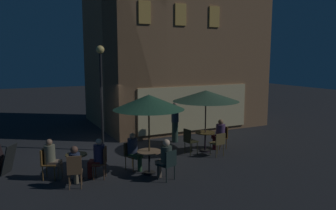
{
  "coord_description": "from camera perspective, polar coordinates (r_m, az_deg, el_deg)",
  "views": [
    {
      "loc": [
        -3.18,
        -12.29,
        3.66
      ],
      "look_at": [
        2.52,
        -0.8,
        1.79
      ],
      "focal_mm": 35.44,
      "sensor_mm": 36.0,
      "label": 1
    }
  ],
  "objects": [
    {
      "name": "cafe_chair_3",
      "position": [
        12.51,
        3.66,
        -5.9
      ],
      "size": [
        0.47,
        0.47,
        0.98
      ],
      "rotation": [
        0.0,
        0.0,
        0.14
      ],
      "color": "black",
      "rests_on": "ground"
    },
    {
      "name": "cafe_chair_0",
      "position": [
        11.01,
        -6.45,
        -8.16
      ],
      "size": [
        0.55,
        0.55,
        0.9
      ],
      "rotation": [
        0.0,
        0.0,
        -1.08
      ],
      "color": "brown",
      "rests_on": "ground"
    },
    {
      "name": "cafe_chair_6",
      "position": [
        10.73,
        -20.13,
        -9.03
      ],
      "size": [
        0.58,
        0.58,
        0.92
      ],
      "rotation": [
        0.0,
        0.0,
        -0.43
      ],
      "color": "brown",
      "rests_on": "ground"
    },
    {
      "name": "cafe_building",
      "position": [
        16.92,
        -1.51,
        9.12
      ],
      "size": [
        8.29,
        6.55,
        7.81
      ],
      "color": "#976C48",
      "rests_on": "ground"
    },
    {
      "name": "patron_seated_2",
      "position": [
        13.39,
        8.85,
        -4.63
      ],
      "size": [
        0.55,
        0.38,
        1.2
      ],
      "rotation": [
        0.0,
        0.0,
        -3.09
      ],
      "color": "#52151B",
      "rests_on": "ground"
    },
    {
      "name": "street_lamp_near_corner",
      "position": [
        12.96,
        -11.45,
        4.32
      ],
      "size": [
        0.31,
        0.31,
        4.08
      ],
      "color": "black",
      "rests_on": "ground"
    },
    {
      "name": "cafe_chair_4",
      "position": [
        12.41,
        8.68,
        -6.3
      ],
      "size": [
        0.47,
        0.47,
        0.89
      ],
      "rotation": [
        0.0,
        0.0,
        1.66
      ],
      "color": "brown",
      "rests_on": "ground"
    },
    {
      "name": "patio_umbrella_1",
      "position": [
        12.72,
        6.53,
        1.55
      ],
      "size": [
        2.54,
        2.54,
        2.39
      ],
      "color": "black",
      "rests_on": "ground"
    },
    {
      "name": "cafe_chair_1",
      "position": [
        9.96,
        0.1,
        -9.86
      ],
      "size": [
        0.56,
        0.56,
        0.92
      ],
      "rotation": [
        0.0,
        0.0,
        1.92
      ],
      "color": "black",
      "rests_on": "ground"
    },
    {
      "name": "menu_sandwich_board",
      "position": [
        11.73,
        -26.41,
        -8.29
      ],
      "size": [
        0.85,
        0.82,
        0.94
      ],
      "rotation": [
        0.0,
        0.0,
        -0.6
      ],
      "color": "black",
      "rests_on": "ground"
    },
    {
      "name": "patron_seated_0",
      "position": [
        10.88,
        -5.9,
        -7.59
      ],
      "size": [
        0.46,
        0.52,
        1.22
      ],
      "rotation": [
        0.0,
        0.0,
        -1.08
      ],
      "color": "#2C5030",
      "rests_on": "ground"
    },
    {
      "name": "patron_seated_5",
      "position": [
        9.83,
        -15.72,
        -9.66
      ],
      "size": [
        0.39,
        0.51,
        1.2
      ],
      "rotation": [
        0.0,
        0.0,
        1.31
      ],
      "color": "#827459",
      "rests_on": "ground"
    },
    {
      "name": "cafe_chair_5",
      "position": [
        10.31,
        -11.23,
        -9.23
      ],
      "size": [
        0.52,
        0.52,
        0.97
      ],
      "rotation": [
        0.0,
        0.0,
        2.69
      ],
      "color": "brown",
      "rests_on": "ground"
    },
    {
      "name": "patron_seated_4",
      "position": [
        10.64,
        -19.38,
        -8.36
      ],
      "size": [
        0.52,
        0.45,
        1.23
      ],
      "rotation": [
        0.0,
        0.0,
        -0.43
      ],
      "color": "#826753",
      "rests_on": "ground"
    },
    {
      "name": "cafe_table_0",
      "position": [
        10.53,
        -3.24,
        -8.89
      ],
      "size": [
        0.77,
        0.77,
        0.74
      ],
      "color": "black",
      "rests_on": "ground"
    },
    {
      "name": "patron_standing_6",
      "position": [
        14.26,
        1.22,
        -2.91
      ],
      "size": [
        0.32,
        0.32,
        1.75
      ],
      "rotation": [
        0.0,
        0.0,
        2.07
      ],
      "color": "#2B4137",
      "rests_on": "ground"
    },
    {
      "name": "cafe_chair_2",
      "position": [
        13.51,
        9.32,
        -5.18
      ],
      "size": [
        0.44,
        0.44,
        0.9
      ],
      "rotation": [
        0.0,
        0.0,
        -3.09
      ],
      "color": "brown",
      "rests_on": "ground"
    },
    {
      "name": "ground_plane",
      "position": [
        13.22,
        -11.51,
        -7.94
      ],
      "size": [
        60.0,
        60.0,
        0.0
      ],
      "primitive_type": "plane",
      "color": "#222427"
    },
    {
      "name": "patron_seated_1",
      "position": [
        10.01,
        -0.52,
        -8.85
      ],
      "size": [
        0.44,
        0.53,
        1.24
      ],
      "rotation": [
        0.0,
        0.0,
        1.92
      ],
      "color": "#7D6855",
      "rests_on": "ground"
    },
    {
      "name": "patio_umbrella_0",
      "position": [
        10.15,
        -3.32,
        0.46
      ],
      "size": [
        2.2,
        2.2,
        2.51
      ],
      "color": "black",
      "rests_on": "ground"
    },
    {
      "name": "patron_seated_3",
      "position": [
        10.3,
        -12.04,
        -8.59
      ],
      "size": [
        0.53,
        0.46,
        1.24
      ],
      "rotation": [
        0.0,
        0.0,
        2.69
      ],
      "color": "#4E1715",
      "rests_on": "ground"
    },
    {
      "name": "cafe_table_2",
      "position": [
        10.5,
        -15.45,
        -9.4
      ],
      "size": [
        0.65,
        0.65,
        0.76
      ],
      "color": "black",
      "rests_on": "ground"
    },
    {
      "name": "cafe_table_1",
      "position": [
        13.01,
        6.41,
        -5.51
      ],
      "size": [
        0.77,
        0.77,
        0.76
      ],
      "color": "black",
      "rests_on": "ground"
    },
    {
      "name": "cafe_chair_7",
      "position": [
        9.72,
        -15.76,
        -10.56
      ],
      "size": [
        0.49,
        0.49,
        0.96
      ],
      "rotation": [
        0.0,
        0.0,
        1.31
      ],
      "color": "brown",
      "rests_on": "ground"
    }
  ]
}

